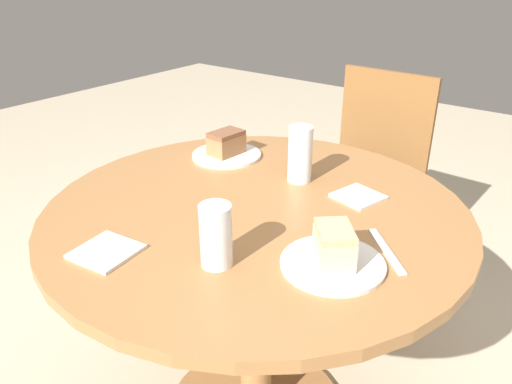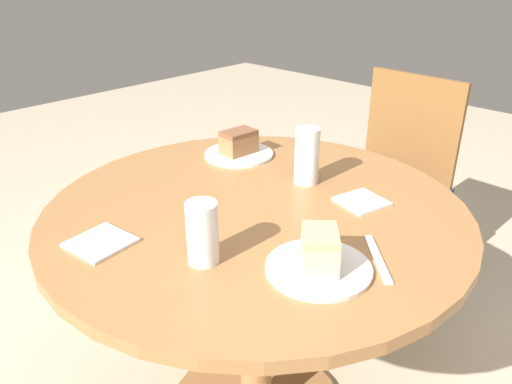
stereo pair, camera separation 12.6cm
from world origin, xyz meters
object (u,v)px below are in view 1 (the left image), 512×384
Objects in this scene: glass_water at (300,158)px; plate_near at (333,264)px; cake_slice_near at (334,245)px; glass_lemonade at (216,239)px; chair at (364,177)px; cake_slice_far at (226,143)px; plate_far at (227,155)px.

plate_near is at bearing -47.96° from glass_water.
glass_lemonade is at bearing -144.66° from cake_slice_near.
cake_slice_far is at bearing -102.55° from chair.
glass_lemonade is 0.85× the size of glass_water.
cake_slice_near is at bearing -30.41° from plate_far.
cake_slice_near is (0.40, -1.01, 0.31)m from chair.
chair reaches higher than glass_lemonade.
cake_slice_far is at bearing 149.59° from plate_near.
glass_lemonade is (0.20, -1.15, 0.32)m from chair.
glass_water is (0.11, -0.68, 0.33)m from chair.
cake_slice_far reaches higher than plate_far.
plate_far is at bearing 149.59° from cake_slice_near.
glass_lemonade reaches higher than cake_slice_near.
glass_water reaches higher than cake_slice_far.
plate_far is at bearing 177.15° from glass_water.
glass_lemonade is (0.38, -0.48, 0.05)m from plate_far.
plate_near is 0.67m from plate_far.
chair is 7.92× the size of cake_slice_far.
chair is 4.13× the size of plate_near.
chair is 7.39× the size of cake_slice_near.
glass_water is at bearing -2.85° from plate_far.
plate_far is 0.29m from glass_water.
glass_water reaches higher than plate_near.
cake_slice_far is at bearing 149.59° from cake_slice_near.
plate_far is (-0.57, 0.34, 0.00)m from plate_near.
glass_water is (-0.09, 0.46, 0.01)m from glass_lemonade.
cake_slice_far reaches higher than plate_near.
plate_near is 1.92× the size of cake_slice_far.
cake_slice_far is (-0.18, -0.67, 0.31)m from chair.
cake_slice_near is at bearing -47.96° from glass_water.
cake_slice_far is (-0.57, 0.34, 0.04)m from plate_near.
glass_lemonade is at bearing -77.83° from chair.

